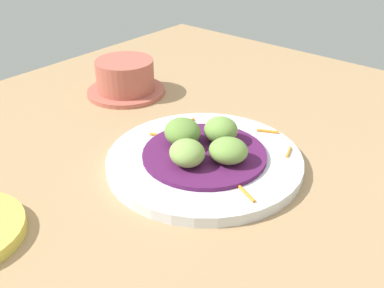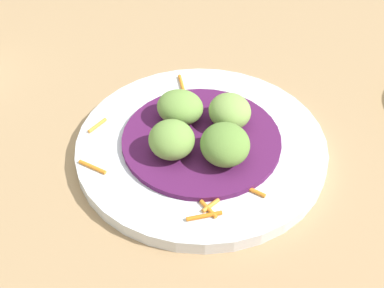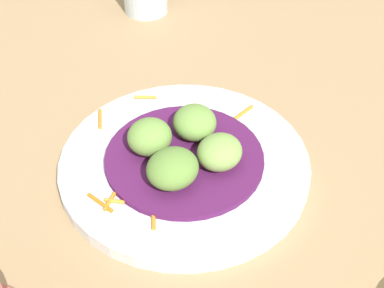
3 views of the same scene
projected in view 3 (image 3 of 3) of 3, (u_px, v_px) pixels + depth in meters
table_surface at (220, 153)px, 66.97cm from camera, size 110.00×110.00×2.00cm
main_plate at (184, 165)px, 62.99cm from camera, size 26.83×26.83×1.49cm
cabbage_bed at (184, 158)px, 62.28cm from camera, size 16.96×16.96×0.61cm
carrot_garnish at (142, 156)px, 62.71cm from camera, size 16.95×21.09×0.40cm
guac_scoop_left at (220, 152)px, 60.11cm from camera, size 6.02×6.21×3.39cm
guac_scoop_center at (195, 122)px, 63.65cm from camera, size 6.49×6.67×3.27cm
guac_scoop_right at (150, 137)px, 61.67cm from camera, size 5.81×5.90×3.61cm
guac_scoop_back at (173, 168)px, 58.14cm from camera, size 7.09×7.22×3.70cm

